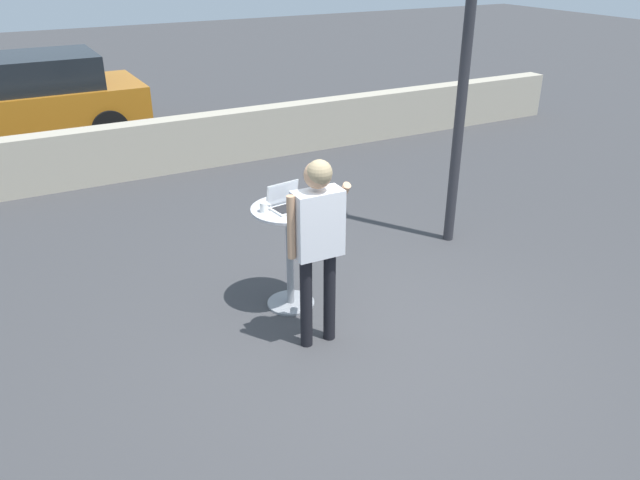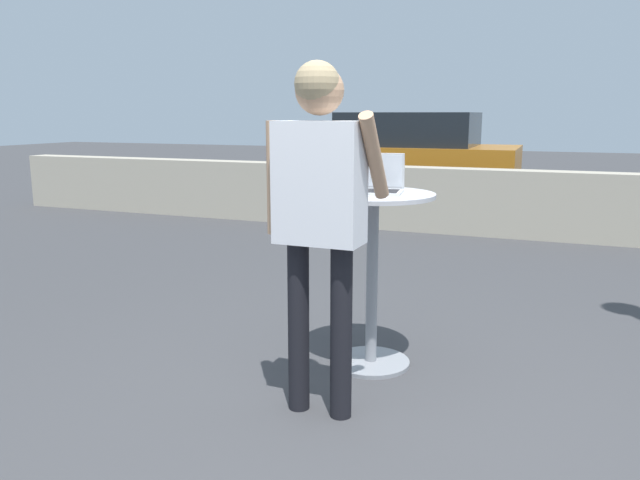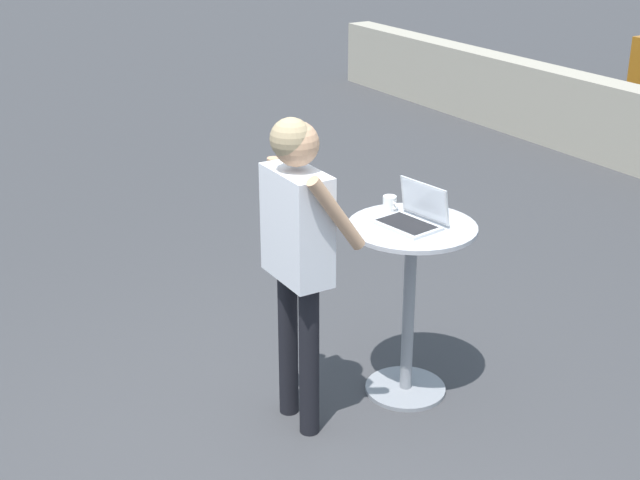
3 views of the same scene
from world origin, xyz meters
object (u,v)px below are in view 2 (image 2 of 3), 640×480
cafe_table (372,255)px  standing_person (319,194)px  laptop (373,184)px  coffee_mug (336,183)px  parked_car_near_street (400,156)px

cafe_table → standing_person: bearing=-95.0°
laptop → coffee_mug: laptop is taller
standing_person → coffee_mug: bearing=104.0°
coffee_mug → parked_car_near_street: 7.44m
laptop → cafe_table: bearing=-45.5°
coffee_mug → cafe_table: bearing=-4.5°
cafe_table → coffee_mug: (-0.24, 0.02, 0.42)m
parked_car_near_street → laptop: bearing=-76.8°
coffee_mug → parked_car_near_street: bearing=101.5°
standing_person → parked_car_near_street: bearing=101.7°
laptop → standing_person: 0.71m
laptop → standing_person: size_ratio=0.22×
coffee_mug → standing_person: (0.18, -0.72, 0.02)m
parked_car_near_street → standing_person: bearing=-78.3°
cafe_table → coffee_mug: coffee_mug is taller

